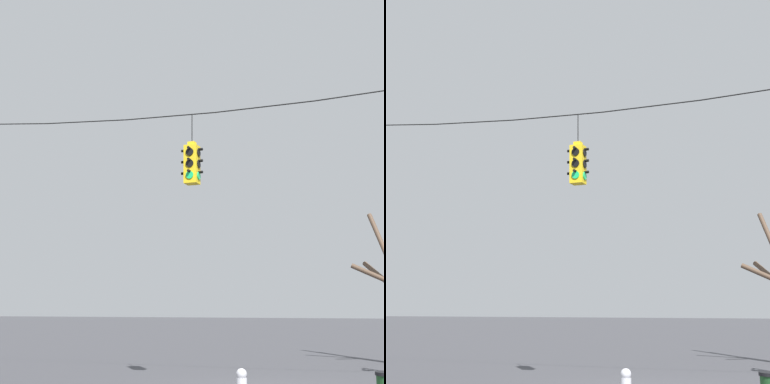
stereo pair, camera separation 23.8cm
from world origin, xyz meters
TOP-DOWN VIEW (x-y plane):
  - span_wire at (-0.00, 0.07)m, footprint 17.70×0.03m
  - traffic_light_near_left_pole at (-1.90, 0.07)m, footprint 0.58×0.58m

SIDE VIEW (x-z plane):
  - traffic_light_near_left_pole at x=-1.90m, z-range 4.66..6.51m
  - span_wire at x=0.00m, z-range 6.80..7.33m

